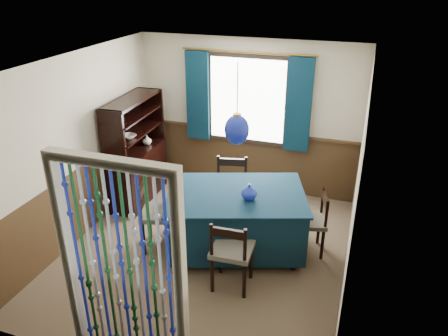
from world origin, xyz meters
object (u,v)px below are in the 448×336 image
(chair_left, at_px, (157,214))
(dining_table, at_px, (236,218))
(vase_table, at_px, (249,192))
(sideboard, at_px, (137,165))
(chair_near, at_px, (232,252))
(bowl_shelf, at_px, (128,136))
(chair_far, at_px, (231,190))
(chair_right, at_px, (312,221))
(vase_sideboard, at_px, (147,139))
(pendant_lamp, at_px, (237,130))

(chair_left, bearing_deg, dining_table, 89.41)
(vase_table, bearing_deg, dining_table, 154.91)
(sideboard, distance_m, vase_table, 2.35)
(chair_left, bearing_deg, chair_near, 52.43)
(chair_left, xyz_separation_m, bowl_shelf, (-0.86, 0.88, 0.67))
(dining_table, bearing_deg, chair_far, 94.25)
(chair_right, xyz_separation_m, vase_sideboard, (-2.81, 0.88, 0.46))
(vase_table, relative_size, bowl_shelf, 0.78)
(chair_near, bearing_deg, bowl_shelf, 143.81)
(chair_right, height_order, vase_sideboard, vase_sideboard)
(sideboard, bearing_deg, chair_far, -9.45)
(bowl_shelf, distance_m, vase_sideboard, 0.60)
(chair_near, height_order, vase_sideboard, vase_sideboard)
(chair_left, bearing_deg, vase_sideboard, -164.85)
(dining_table, distance_m, chair_left, 1.04)
(chair_right, height_order, sideboard, sideboard)
(chair_far, bearing_deg, dining_table, 100.33)
(chair_right, xyz_separation_m, pendant_lamp, (-0.95, -0.27, 1.25))
(chair_left, height_order, bowl_shelf, bowl_shelf)
(vase_table, distance_m, bowl_shelf, 2.18)
(bowl_shelf, bearing_deg, pendant_lamp, -17.98)
(pendant_lamp, height_order, bowl_shelf, pendant_lamp)
(dining_table, distance_m, bowl_shelf, 2.07)
(chair_near, xyz_separation_m, bowl_shelf, (-2.04, 1.35, 0.68))
(dining_table, height_order, vase_sideboard, vase_sideboard)
(chair_right, relative_size, pendant_lamp, 0.88)
(chair_near, height_order, bowl_shelf, bowl_shelf)
(chair_left, xyz_separation_m, vase_table, (1.20, 0.18, 0.43))
(chair_near, xyz_separation_m, sideboard, (-2.10, 1.61, 0.09))
(vase_table, bearing_deg, pendant_lamp, 154.91)
(dining_table, relative_size, chair_left, 2.12)
(chair_far, relative_size, vase_table, 5.24)
(vase_sideboard, bearing_deg, pendant_lamp, -31.70)
(chair_left, bearing_deg, bowl_shelf, -151.60)
(chair_left, height_order, vase_table, vase_table)
(vase_sideboard, bearing_deg, bowl_shelf, -90.00)
(bowl_shelf, bearing_deg, chair_left, -45.73)
(chair_right, distance_m, vase_sideboard, 2.98)
(chair_near, relative_size, chair_right, 1.08)
(pendant_lamp, relative_size, vase_table, 5.28)
(bowl_shelf, bearing_deg, chair_right, -6.74)
(chair_right, relative_size, vase_table, 4.64)
(chair_right, bearing_deg, vase_sideboard, 57.56)
(chair_left, relative_size, chair_right, 1.12)
(chair_right, bearing_deg, chair_left, 90.47)
(sideboard, bearing_deg, vase_sideboard, 75.87)
(chair_far, relative_size, vase_sideboard, 5.77)
(sideboard, bearing_deg, pendant_lamp, -26.42)
(chair_far, distance_m, sideboard, 1.66)
(chair_far, relative_size, pendant_lamp, 0.99)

